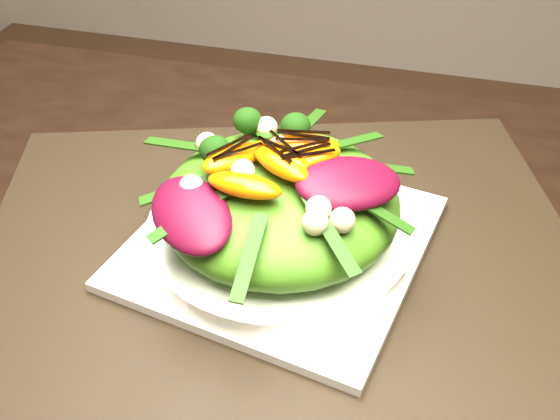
% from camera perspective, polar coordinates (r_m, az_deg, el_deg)
% --- Properties ---
extents(placemat, '(0.65, 0.57, 0.00)m').
position_cam_1_polar(placemat, '(0.61, -0.00, -3.25)').
color(placemat, black).
rests_on(placemat, dining_table).
extents(plate_base, '(0.29, 0.29, 0.01)m').
position_cam_1_polar(plate_base, '(0.61, -0.00, -2.76)').
color(plate_base, silver).
rests_on(plate_base, placemat).
extents(salad_bowl, '(0.29, 0.29, 0.02)m').
position_cam_1_polar(salad_bowl, '(0.60, -0.00, -1.78)').
color(salad_bowl, white).
rests_on(salad_bowl, plate_base).
extents(lettuce_mound, '(0.26, 0.26, 0.07)m').
position_cam_1_polar(lettuce_mound, '(0.58, -0.00, 0.69)').
color(lettuce_mound, '#447A16').
rests_on(lettuce_mound, salad_bowl).
extents(radicchio_leaf, '(0.11, 0.10, 0.02)m').
position_cam_1_polar(radicchio_leaf, '(0.53, 5.99, 2.35)').
color(radicchio_leaf, '#410718').
rests_on(radicchio_leaf, lettuce_mound).
extents(orange_segment, '(0.07, 0.04, 0.02)m').
position_cam_1_polar(orange_segment, '(0.58, -1.48, 6.26)').
color(orange_segment, '#D75303').
rests_on(orange_segment, lettuce_mound).
extents(broccoli_floret, '(0.05, 0.05, 0.04)m').
position_cam_1_polar(broccoli_floret, '(0.59, -5.24, 7.15)').
color(broccoli_floret, '#13360A').
rests_on(broccoli_floret, lettuce_mound).
extents(macadamia_nut, '(0.03, 0.03, 0.02)m').
position_cam_1_polar(macadamia_nut, '(0.51, 1.07, 0.24)').
color(macadamia_nut, '#FCF6B2').
rests_on(macadamia_nut, lettuce_mound).
extents(balsamic_drizzle, '(0.04, 0.01, 0.00)m').
position_cam_1_polar(balsamic_drizzle, '(0.58, -1.49, 7.02)').
color(balsamic_drizzle, black).
rests_on(balsamic_drizzle, orange_segment).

